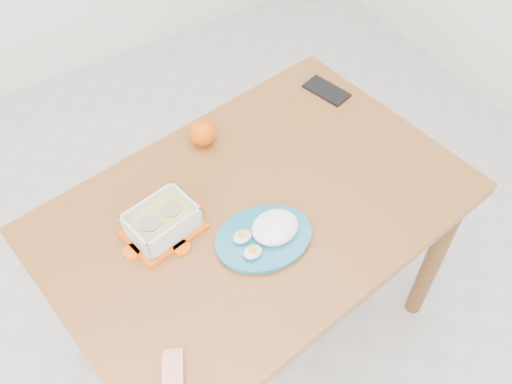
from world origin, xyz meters
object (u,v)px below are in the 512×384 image
dining_table (256,227)px  rice_plate (267,233)px  orange_fruit (203,133)px  food_container (162,222)px  smartphone (327,91)px

dining_table → rice_plate: 0.17m
orange_fruit → rice_plate: (-0.03, -0.40, -0.02)m
food_container → orange_fruit: (0.25, 0.23, -0.00)m
rice_plate → smartphone: size_ratio=1.95×
food_container → smartphone: size_ratio=1.47×
smartphone → dining_table: bearing=-163.5°
food_container → rice_plate: size_ratio=0.76×
dining_table → orange_fruit: bearing=83.1°
dining_table → orange_fruit: size_ratio=15.58×
dining_table → rice_plate: (-0.03, -0.11, 0.13)m
dining_table → orange_fruit: orange_fruit is taller
dining_table → food_container: 0.30m
food_container → smartphone: 0.74m
food_container → dining_table: bearing=-23.3°
dining_table → orange_fruit: 0.32m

